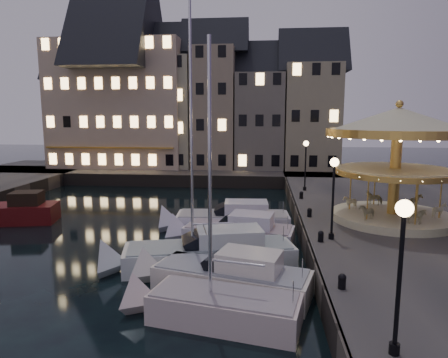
# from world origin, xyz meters

# --- Properties ---
(ground) EXTENTS (160.00, 160.00, 0.00)m
(ground) POSITION_xyz_m (0.00, 0.00, 0.00)
(ground) COLOR black
(ground) RESTS_ON ground
(quay_east) EXTENTS (16.00, 56.00, 1.30)m
(quay_east) POSITION_xyz_m (14.00, 6.00, 0.65)
(quay_east) COLOR #474442
(quay_east) RESTS_ON ground
(quay_north) EXTENTS (44.00, 12.00, 1.30)m
(quay_north) POSITION_xyz_m (-8.00, 28.00, 0.65)
(quay_north) COLOR #474442
(quay_north) RESTS_ON ground
(quaywall_e) EXTENTS (0.15, 44.00, 1.30)m
(quaywall_e) POSITION_xyz_m (6.00, 6.00, 0.65)
(quaywall_e) COLOR #47423A
(quaywall_e) RESTS_ON ground
(quaywall_n) EXTENTS (48.00, 0.15, 1.30)m
(quaywall_n) POSITION_xyz_m (-6.00, 22.00, 0.65)
(quaywall_n) COLOR #47423A
(quaywall_n) RESTS_ON ground
(streetlamp_a) EXTENTS (0.44, 0.44, 4.17)m
(streetlamp_a) POSITION_xyz_m (7.20, -9.00, 4.02)
(streetlamp_a) COLOR black
(streetlamp_a) RESTS_ON quay_east
(streetlamp_b) EXTENTS (0.44, 0.44, 4.17)m
(streetlamp_b) POSITION_xyz_m (7.20, 1.00, 4.02)
(streetlamp_b) COLOR black
(streetlamp_b) RESTS_ON quay_east
(streetlamp_c) EXTENTS (0.44, 0.44, 4.17)m
(streetlamp_c) POSITION_xyz_m (7.20, 14.50, 4.02)
(streetlamp_c) COLOR black
(streetlamp_c) RESTS_ON quay_east
(bollard_a) EXTENTS (0.30, 0.30, 0.57)m
(bollard_a) POSITION_xyz_m (6.60, -5.00, 1.60)
(bollard_a) COLOR black
(bollard_a) RESTS_ON quay_east
(bollard_b) EXTENTS (0.30, 0.30, 0.57)m
(bollard_b) POSITION_xyz_m (6.60, 0.50, 1.60)
(bollard_b) COLOR black
(bollard_b) RESTS_ON quay_east
(bollard_c) EXTENTS (0.30, 0.30, 0.57)m
(bollard_c) POSITION_xyz_m (6.60, 5.50, 1.60)
(bollard_c) COLOR black
(bollard_c) RESTS_ON quay_east
(bollard_d) EXTENTS (0.30, 0.30, 0.57)m
(bollard_d) POSITION_xyz_m (6.60, 11.00, 1.60)
(bollard_d) COLOR black
(bollard_d) RESTS_ON quay_east
(townhouse_na) EXTENTS (5.50, 8.00, 12.80)m
(townhouse_na) POSITION_xyz_m (-19.50, 30.00, 7.78)
(townhouse_na) COLOR gray
(townhouse_na) RESTS_ON quay_north
(townhouse_nb) EXTENTS (6.16, 8.00, 13.80)m
(townhouse_nb) POSITION_xyz_m (-14.05, 30.00, 8.28)
(townhouse_nb) COLOR gray
(townhouse_nb) RESTS_ON quay_north
(townhouse_nc) EXTENTS (6.82, 8.00, 14.80)m
(townhouse_nc) POSITION_xyz_m (-8.00, 30.00, 8.78)
(townhouse_nc) COLOR #ACAA87
(townhouse_nc) RESTS_ON quay_north
(townhouse_nd) EXTENTS (5.50, 8.00, 15.80)m
(townhouse_nd) POSITION_xyz_m (-2.25, 30.00, 9.28)
(townhouse_nd) COLOR gray
(townhouse_nd) RESTS_ON quay_north
(townhouse_ne) EXTENTS (6.16, 8.00, 12.80)m
(townhouse_ne) POSITION_xyz_m (3.20, 30.00, 7.78)
(townhouse_ne) COLOR slate
(townhouse_ne) RESTS_ON quay_north
(townhouse_nf) EXTENTS (6.82, 8.00, 13.80)m
(townhouse_nf) POSITION_xyz_m (9.25, 30.00, 8.28)
(townhouse_nf) COLOR gray
(townhouse_nf) RESTS_ON quay_north
(hotel_corner) EXTENTS (17.60, 9.00, 16.80)m
(hotel_corner) POSITION_xyz_m (-14.00, 30.00, 9.78)
(hotel_corner) COLOR beige
(hotel_corner) RESTS_ON quay_north
(motorboat_a) EXTENTS (6.60, 3.29, 10.86)m
(motorboat_a) POSITION_xyz_m (1.80, -5.41, 0.54)
(motorboat_a) COLOR beige
(motorboat_a) RESTS_ON ground
(motorboat_b) EXTENTS (7.74, 4.05, 2.15)m
(motorboat_b) POSITION_xyz_m (2.01, -2.92, 0.64)
(motorboat_b) COLOR silver
(motorboat_b) RESTS_ON ground
(motorboat_c) EXTENTS (9.53, 4.56, 12.66)m
(motorboat_c) POSITION_xyz_m (0.69, -0.18, 0.68)
(motorboat_c) COLOR silver
(motorboat_c) RESTS_ON ground
(motorboat_d) EXTENTS (7.44, 3.53, 2.15)m
(motorboat_d) POSITION_xyz_m (1.92, 3.55, 0.64)
(motorboat_d) COLOR silver
(motorboat_d) RESTS_ON ground
(motorboat_e) EXTENTS (8.48, 2.94, 2.15)m
(motorboat_e) POSITION_xyz_m (1.32, 6.52, 0.64)
(motorboat_e) COLOR silver
(motorboat_e) RESTS_ON ground
(red_fishing_boat) EXTENTS (7.21, 3.75, 5.76)m
(red_fishing_boat) POSITION_xyz_m (-14.30, 6.83, 0.69)
(red_fishing_boat) COLOR #5A0E10
(red_fishing_boat) RESTS_ON ground
(carousel) EXTENTS (8.13, 8.13, 7.12)m
(carousel) POSITION_xyz_m (11.45, 5.09, 5.99)
(carousel) COLOR beige
(carousel) RESTS_ON quay_east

